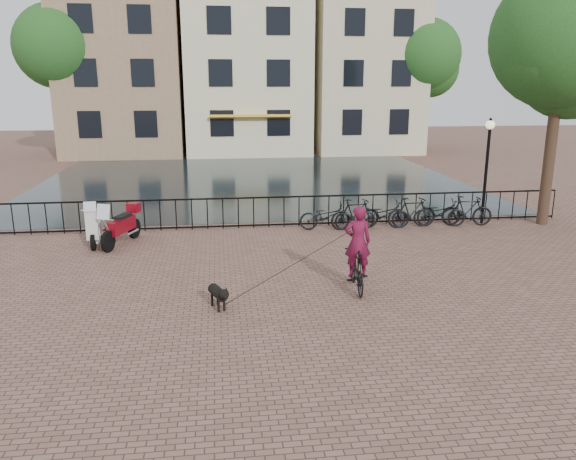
{
  "coord_description": "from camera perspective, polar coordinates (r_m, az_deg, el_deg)",
  "views": [
    {
      "loc": [
        -1.63,
        -9.88,
        4.61
      ],
      "look_at": [
        0.0,
        3.0,
        1.2
      ],
      "focal_mm": 35.0,
      "sensor_mm": 36.0,
      "label": 1
    }
  ],
  "objects": [
    {
      "name": "canal_house_left",
      "position": [
        40.35,
        -16.28,
        16.69
      ],
      "size": [
        7.5,
        9.0,
        12.8
      ],
      "color": "#7F664A",
      "rests_on": "ground"
    },
    {
      "name": "dog",
      "position": [
        11.94,
        -7.14,
        -6.65
      ],
      "size": [
        0.55,
        0.88,
        0.57
      ],
      "rotation": [
        0.0,
        0.0,
        0.36
      ],
      "color": "black",
      "rests_on": "ground"
    },
    {
      "name": "canal_house_right",
      "position": [
        41.19,
        7.37,
        17.43
      ],
      "size": [
        7.0,
        9.0,
        13.3
      ],
      "color": "beige",
      "rests_on": "ground"
    },
    {
      "name": "parked_bike_2",
      "position": [
        18.55,
        9.68,
        1.55
      ],
      "size": [
        1.74,
        0.66,
        0.9
      ],
      "primitive_type": "imported",
      "rotation": [
        0.0,
        0.0,
        1.53
      ],
      "color": "black",
      "rests_on": "ground"
    },
    {
      "name": "canal_water",
      "position": [
        27.61,
        -3.74,
        5.07
      ],
      "size": [
        20.0,
        20.0,
        0.0
      ],
      "primitive_type": "plane",
      "color": "black",
      "rests_on": "ground"
    },
    {
      "name": "motorcycle",
      "position": [
        17.05,
        -16.63,
        0.87
      ],
      "size": [
        1.13,
        2.03,
        1.42
      ],
      "rotation": [
        0.0,
        0.0,
        -0.36
      ],
      "color": "maroon",
      "rests_on": "ground"
    },
    {
      "name": "parked_bike_1",
      "position": [
        18.29,
        6.83,
        1.62
      ],
      "size": [
        1.72,
        0.72,
        1.0
      ],
      "primitive_type": "imported",
      "rotation": [
        0.0,
        0.0,
        1.73
      ],
      "color": "black",
      "rests_on": "ground"
    },
    {
      "name": "lamp_post",
      "position": [
        19.71,
        19.63,
        7.37
      ],
      "size": [
        0.3,
        0.3,
        3.45
      ],
      "color": "black",
      "rests_on": "ground"
    },
    {
      "name": "tree_near_right",
      "position": [
        20.35,
        26.2,
        17.13
      ],
      "size": [
        4.48,
        4.48,
        8.24
      ],
      "color": "black",
      "rests_on": "ground"
    },
    {
      "name": "ground",
      "position": [
        11.02,
        1.99,
        -10.01
      ],
      "size": [
        100.0,
        100.0,
        0.0
      ],
      "primitive_type": "plane",
      "color": "brown",
      "rests_on": "ground"
    },
    {
      "name": "tree_far_left",
      "position": [
        38.11,
        -22.45,
        16.84
      ],
      "size": [
        5.04,
        5.04,
        9.27
      ],
      "color": "black",
      "rests_on": "ground"
    },
    {
      "name": "tree_far_right",
      "position": [
        39.35,
        13.65,
        16.85
      ],
      "size": [
        4.76,
        4.76,
        8.76
      ],
      "color": "black",
      "rests_on": "ground"
    },
    {
      "name": "parked_bike_3",
      "position": [
        18.84,
        12.45,
        1.76
      ],
      "size": [
        1.7,
        0.61,
        1.0
      ],
      "primitive_type": "imported",
      "rotation": [
        0.0,
        0.0,
        1.66
      ],
      "color": "black",
      "rests_on": "ground"
    },
    {
      "name": "cyclist",
      "position": [
        12.79,
        7.05,
        -2.37
      ],
      "size": [
        0.76,
        1.72,
        2.31
      ],
      "rotation": [
        0.0,
        0.0,
        3.07
      ],
      "color": "black",
      "rests_on": "ground"
    },
    {
      "name": "railing",
      "position": [
        18.41,
        -1.96,
        1.82
      ],
      "size": [
        20.0,
        0.05,
        1.02
      ],
      "color": "black",
      "rests_on": "ground"
    },
    {
      "name": "parked_bike_4",
      "position": [
        19.18,
        15.12,
        1.68
      ],
      "size": [
        1.77,
        0.77,
        0.9
      ],
      "primitive_type": "imported",
      "rotation": [
        0.0,
        0.0,
        1.47
      ],
      "color": "black",
      "rests_on": "ground"
    },
    {
      "name": "parked_bike_0",
      "position": [
        18.1,
        3.91,
        1.4
      ],
      "size": [
        1.78,
        0.81,
        0.9
      ],
      "primitive_type": "imported",
      "rotation": [
        0.0,
        0.0,
        1.44
      ],
      "color": "black",
      "rests_on": "ground"
    },
    {
      "name": "scooter",
      "position": [
        17.3,
        -19.05,
        0.93
      ],
      "size": [
        0.57,
        1.6,
        1.46
      ],
      "rotation": [
        0.0,
        0.0,
        0.08
      ],
      "color": "silver",
      "rests_on": "ground"
    },
    {
      "name": "parked_bike_5",
      "position": [
        19.55,
        17.71,
        1.87
      ],
      "size": [
        1.72,
        0.72,
        1.0
      ],
      "primitive_type": "imported",
      "rotation": [
        0.0,
        0.0,
        1.42
      ],
      "color": "black",
      "rests_on": "ground"
    },
    {
      "name": "canal_house_mid",
      "position": [
        39.95,
        -4.33,
        16.52
      ],
      "size": [
        8.0,
        9.5,
        11.8
      ],
      "color": "beige",
      "rests_on": "ground"
    }
  ]
}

